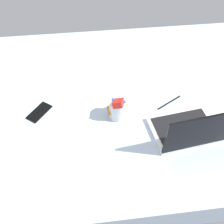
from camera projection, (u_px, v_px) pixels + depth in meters
The scene contains 5 objects.
bed_mattress at pixel (137, 104), 157.05cm from camera, with size 180.00×140.00×18.00cm, color silver.
laptop at pixel (188, 130), 127.12cm from camera, with size 35.67×27.02×23.00cm.
snack_cup at pixel (117, 108), 134.35cm from camera, with size 11.26×11.00×14.91cm.
cell_phone at pixel (39, 112), 140.21cm from camera, with size 6.80×14.00×0.80cm, color black.
charger_cable at pixel (169, 102), 145.11cm from camera, with size 17.00×0.60×0.60cm, color black.
Camera 1 is at (27.69, 105.18, 123.38)cm, focal length 41.50 mm.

